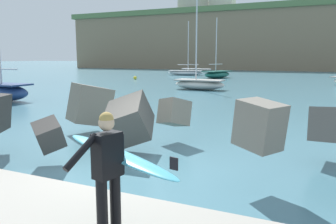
{
  "coord_description": "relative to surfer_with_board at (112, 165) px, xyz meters",
  "views": [
    {
      "loc": [
        4.22,
        -6.85,
        2.71
      ],
      "look_at": [
        0.86,
        0.5,
        1.4
      ],
      "focal_mm": 36.2,
      "sensor_mm": 36.0,
      "label": 1
    }
  ],
  "objects": [
    {
      "name": "station_building_central",
      "position": [
        -31.35,
        88.33,
        14.51
      ],
      "size": [
        6.6,
        5.68,
        4.42
      ],
      "color": "#B2ADA3",
      "rests_on": "headland_bluff"
    },
    {
      "name": "boat_mid_left",
      "position": [
        -6.99,
        23.47,
        -0.77
      ],
      "size": [
        4.42,
        2.0,
        7.78
      ],
      "color": "beige",
      "rests_on": "ground"
    },
    {
      "name": "headland_bluff",
      "position": [
        -12.04,
        85.39,
        5.52
      ],
      "size": [
        90.62,
        35.95,
        13.56
      ],
      "color": "#847056",
      "rests_on": "ground"
    },
    {
      "name": "boat_mid_right",
      "position": [
        -16.71,
        44.68,
        -0.83
      ],
      "size": [
        5.65,
        2.67,
        8.05
      ],
      "color": "white",
      "rests_on": "ground"
    },
    {
      "name": "boat_near_right",
      "position": [
        -10.2,
        39.62,
        -0.74
      ],
      "size": [
        3.37,
        5.25,
        7.71
      ],
      "color": "#1E6656",
      "rests_on": "ground"
    },
    {
      "name": "surfer_with_board",
      "position": [
        0.0,
        0.0,
        0.0
      ],
      "size": [
        2.12,
        1.37,
        1.78
      ],
      "color": "black",
      "rests_on": "walkway_path"
    },
    {
      "name": "station_building_west",
      "position": [
        -21.28,
        80.33,
        15.4
      ],
      "size": [
        5.88,
        4.43,
        6.21
      ],
      "color": "silver",
      "rests_on": "headland_bluff"
    },
    {
      "name": "breakwater_jetty",
      "position": [
        0.77,
        4.01,
        -0.16
      ],
      "size": [
        31.21,
        5.41,
        2.33
      ],
      "color": "gray",
      "rests_on": "ground"
    },
    {
      "name": "station_building_east",
      "position": [
        -27.07,
        75.51,
        14.3
      ],
      "size": [
        6.05,
        6.05,
        4.0
      ],
      "color": "#B2ADA3",
      "rests_on": "headland_bluff"
    },
    {
      "name": "ground_plane",
      "position": [
        -1.7,
        3.17,
        -1.28
      ],
      "size": [
        400.0,
        400.0,
        0.0
      ],
      "primitive_type": "plane",
      "color": "#42707F"
    },
    {
      "name": "mooring_buoy_inner",
      "position": [
        -18.56,
        32.59,
        -1.06
      ],
      "size": [
        0.44,
        0.44,
        0.44
      ],
      "color": "yellow",
      "rests_on": "ground"
    }
  ]
}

